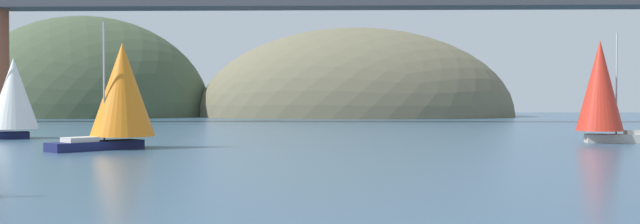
# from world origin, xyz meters

# --- Properties ---
(headland_center) EXTENTS (69.23, 44.00, 38.84)m
(headland_center) POSITION_xyz_m (5.00, 135.00, 0.00)
(headland_center) COLOR #6B664C
(headland_center) RESTS_ON ground_plane
(headland_left) EXTENTS (55.96, 44.00, 44.34)m
(headland_left) POSITION_xyz_m (-55.00, 135.00, 0.00)
(headland_left) COLOR #425138
(headland_left) RESTS_ON ground_plane
(suspension_bridge) EXTENTS (144.70, 6.00, 41.25)m
(suspension_bridge) POSITION_xyz_m (-0.00, 95.00, 19.88)
(suspension_bridge) COLOR brown
(suspension_bridge) RESTS_ON ground_plane
(sailboat_scarlet_sail) EXTENTS (7.64, 4.54, 9.80)m
(sailboat_scarlet_sail) POSITION_xyz_m (24.80, 44.45, 4.84)
(sailboat_scarlet_sail) COLOR #B7B2A8
(sailboat_scarlet_sail) RESTS_ON ground_plane
(sailboat_orange_sail) EXTENTS (8.35, 8.80, 9.91)m
(sailboat_orange_sail) POSITION_xyz_m (-15.98, 36.23, 4.43)
(sailboat_orange_sail) COLOR #191E4C
(sailboat_orange_sail) RESTS_ON ground_plane
(sailboat_white_mainsail) EXTENTS (9.06, 7.13, 9.32)m
(sailboat_white_mainsail) POSITION_xyz_m (-30.95, 49.39, 4.19)
(sailboat_white_mainsail) COLOR #191E4C
(sailboat_white_mainsail) RESTS_ON ground_plane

